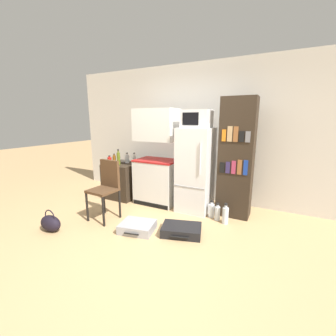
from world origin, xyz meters
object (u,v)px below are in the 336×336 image
(bottle_olive_oil, at_px, (119,158))
(bottle_milk_white, at_px, (134,158))
(chair, at_px, (106,184))
(water_bottle_middle, at_px, (217,213))
(bowl, at_px, (124,160))
(handbag, at_px, (51,223))
(bottle_clear_short, at_px, (127,159))
(bookshelf, at_px, (236,159))
(kitchen_hutch, at_px, (157,161))
(microwave, at_px, (197,119))
(bottle_amber_beer, at_px, (114,159))
(water_bottle_front, at_px, (211,210))
(bottle_ketchup_red, at_px, (110,160))
(suitcase_small_flat, at_px, (181,230))
(water_bottle_back, at_px, (225,215))
(refrigerator, at_px, (195,170))
(side_table, at_px, (123,180))
(suitcase_large_flat, at_px, (137,227))

(bottle_olive_oil, distance_m, bottle_milk_white, 0.39)
(chair, xyz_separation_m, water_bottle_middle, (1.67, 0.74, -0.46))
(bowl, relative_size, handbag, 0.50)
(bottle_clear_short, bearing_deg, bookshelf, 1.05)
(kitchen_hutch, xyz_separation_m, microwave, (0.79, -0.01, 0.80))
(bottle_amber_beer, bearing_deg, water_bottle_front, -4.29)
(bowl, height_order, water_bottle_middle, bowl)
(bottle_ketchup_red, bearing_deg, suitcase_small_flat, -20.97)
(water_bottle_back, bearing_deg, refrigerator, 154.54)
(kitchen_hutch, bearing_deg, bottle_olive_oil, -167.04)
(suitcase_small_flat, distance_m, water_bottle_front, 0.79)
(side_table, height_order, water_bottle_back, side_table)
(water_bottle_middle, bearing_deg, water_bottle_front, 149.41)
(refrigerator, relative_size, water_bottle_middle, 5.02)
(bottle_amber_beer, distance_m, bowl, 0.21)
(bottle_olive_oil, bearing_deg, bottle_ketchup_red, -177.58)
(bottle_milk_white, relative_size, bowl, 1.15)
(bottle_clear_short, bearing_deg, bottle_ketchup_red, -136.93)
(bottle_olive_oil, bearing_deg, side_table, 101.86)
(suitcase_small_flat, bearing_deg, bottle_clear_short, 133.00)
(bookshelf, bearing_deg, chair, -149.48)
(bookshelf, relative_size, handbag, 5.48)
(water_bottle_back, bearing_deg, bottle_clear_short, 170.48)
(water_bottle_back, bearing_deg, bottle_amber_beer, 173.18)
(water_bottle_middle, bearing_deg, bowl, 169.49)
(bottle_ketchup_red, relative_size, bottle_clear_short, 0.80)
(bottle_amber_beer, bearing_deg, suitcase_large_flat, -39.74)
(side_table, xyz_separation_m, microwave, (1.61, 0.03, 1.27))
(side_table, height_order, kitchen_hutch, kitchen_hutch)
(bookshelf, xyz_separation_m, bottle_amber_beer, (-2.51, -0.11, -0.19))
(water_bottle_front, bearing_deg, water_bottle_middle, -30.59)
(bookshelf, bearing_deg, handbag, -140.92)
(refrigerator, bearing_deg, bottle_milk_white, 172.49)
(microwave, height_order, chair, microwave)
(microwave, distance_m, bookshelf, 0.94)
(side_table, distance_m, bookshelf, 2.37)
(kitchen_hutch, bearing_deg, handbag, -114.73)
(chair, xyz_separation_m, water_bottle_back, (1.81, 0.68, -0.44))
(refrigerator, relative_size, bottle_ketchup_red, 8.48)
(microwave, height_order, bottle_amber_beer, microwave)
(bottle_amber_beer, distance_m, handbag, 1.88)
(suitcase_small_flat, height_order, handbag, handbag)
(bottle_ketchup_red, height_order, bowl, bottle_ketchup_red)
(side_table, relative_size, microwave, 1.50)
(bottle_clear_short, bearing_deg, water_bottle_front, -7.01)
(kitchen_hutch, bearing_deg, suitcase_large_flat, -74.00)
(bottle_amber_beer, relative_size, water_bottle_middle, 0.63)
(kitchen_hutch, height_order, suitcase_small_flat, kitchen_hutch)
(kitchen_hutch, distance_m, suitcase_large_flat, 1.43)
(bottle_milk_white, height_order, suitcase_large_flat, bottle_milk_white)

